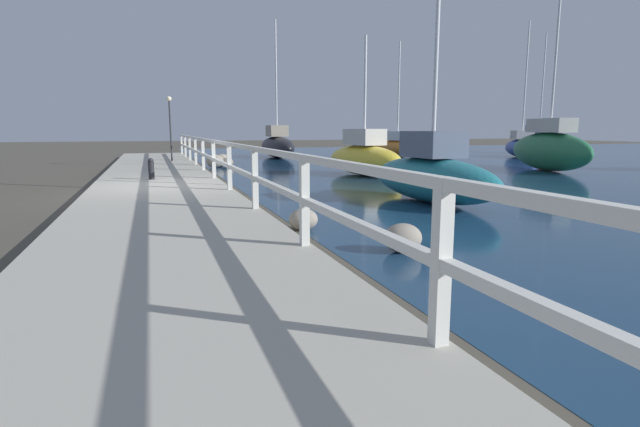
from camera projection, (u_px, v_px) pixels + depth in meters
ground_plane at (160, 194)px, 12.41m from camera, size 120.00×120.00×0.00m
dock_walkway at (160, 190)px, 12.39m from camera, size 3.23×36.00×0.22m
railing at (220, 154)px, 12.73m from camera, size 0.10×32.50×1.08m
boulder_far_strip at (303, 219)px, 7.93m from camera, size 0.47×0.42×0.35m
boulder_near_dock at (227, 162)px, 21.36m from camera, size 0.52×0.47×0.39m
boulder_upstream at (222, 158)px, 24.00m from camera, size 0.57×0.51×0.43m
boulder_water_edge at (219, 161)px, 21.82m from camera, size 0.57×0.51×0.43m
boulder_mid_strip at (215, 161)px, 20.95m from camera, size 0.74×0.66×0.55m
boulder_downstream at (403, 238)px, 6.50m from camera, size 0.51×0.46×0.38m
mooring_bollard at (151, 169)px, 13.75m from camera, size 0.16×0.16×0.59m
dock_lamp at (170, 117)px, 21.34m from camera, size 0.21×0.21×2.76m
sailboat_red at (539, 142)px, 32.96m from camera, size 1.36×4.03×7.65m
sailboat_orange at (397, 147)px, 29.50m from camera, size 1.56×5.21×6.56m
sailboat_yellow at (364, 157)px, 17.39m from camera, size 2.07×4.03×4.71m
sailboat_teal at (432, 175)px, 10.95m from camera, size 1.61×4.30×5.79m
sailboat_green at (549, 148)px, 19.34m from camera, size 2.26×5.46×7.65m
sailboat_blue at (521, 146)px, 28.83m from camera, size 3.16×4.65×7.53m
sailboat_black at (277, 145)px, 28.34m from camera, size 1.54×5.86×7.51m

